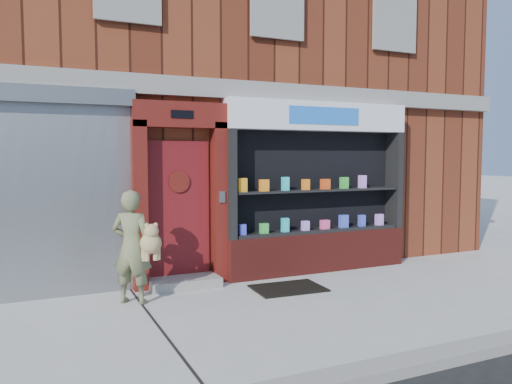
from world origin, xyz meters
TOP-DOWN VIEW (x-y plane):
  - ground at (0.00, 0.00)m, footprint 80.00×80.00m
  - curb at (0.00, -2.15)m, footprint 60.00×0.30m
  - building at (-0.00, 5.99)m, footprint 12.00×8.16m
  - shutter_bay at (-3.00, 1.93)m, footprint 3.10×0.30m
  - red_door_bay at (-0.75, 1.86)m, footprint 1.52×0.58m
  - pharmacy_bay at (1.75, 1.81)m, footprint 3.50×0.41m
  - woman at (-1.62, 1.18)m, footprint 0.73×0.65m
  - doormat at (0.69, 0.92)m, footprint 1.11×0.81m

SIDE VIEW (x-z plane):
  - ground at x=0.00m, z-range 0.00..0.00m
  - doormat at x=0.69m, z-range 0.00..0.03m
  - curb at x=0.00m, z-range 0.00..0.12m
  - woman at x=-1.62m, z-range 0.01..1.60m
  - pharmacy_bay at x=1.75m, z-range -0.13..2.87m
  - red_door_bay at x=-0.75m, z-range 0.01..2.91m
  - shutter_bay at x=-3.00m, z-range 0.20..3.24m
  - building at x=0.00m, z-range 0.00..8.00m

